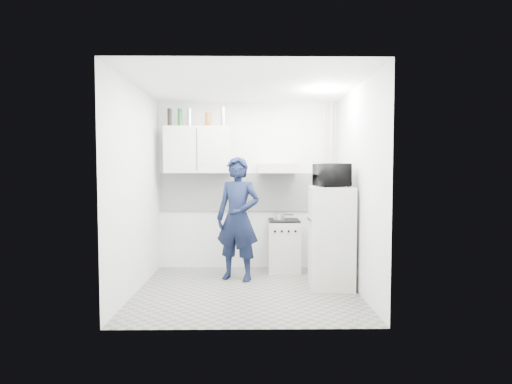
{
  "coord_description": "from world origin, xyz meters",
  "views": [
    {
      "loc": [
        0.05,
        -5.03,
        1.53
      ],
      "look_at": [
        0.12,
        0.3,
        1.25
      ],
      "focal_mm": 28.0,
      "sensor_mm": 36.0,
      "label": 1
    }
  ],
  "objects": [
    {
      "name": "bottle_b",
      "position": [
        -1.03,
        1.07,
        2.34
      ],
      "size": [
        0.07,
        0.07,
        0.27
      ],
      "primitive_type": "cylinder",
      "color": "#144C1E",
      "rests_on": "upper_cabinet"
    },
    {
      "name": "ceiling_spot_fixture",
      "position": [
        1.0,
        0.2,
        2.57
      ],
      "size": [
        0.1,
        0.1,
        0.02
      ],
      "primitive_type": "cylinder",
      "color": "white",
      "rests_on": "ceiling"
    },
    {
      "name": "bottle_c",
      "position": [
        -0.88,
        1.07,
        2.34
      ],
      "size": [
        0.07,
        0.07,
        0.28
      ],
      "primitive_type": "cylinder",
      "color": "silver",
      "rests_on": "upper_cabinet"
    },
    {
      "name": "ceiling",
      "position": [
        0.0,
        0.0,
        2.6
      ],
      "size": [
        2.8,
        2.8,
        0.0
      ],
      "primitive_type": "plane",
      "color": "white",
      "rests_on": "wall_back"
    },
    {
      "name": "wall_right",
      "position": [
        1.4,
        0.0,
        1.3
      ],
      "size": [
        0.0,
        2.6,
        2.6
      ],
      "primitive_type": "plane",
      "rotation": [
        1.57,
        0.0,
        -1.57
      ],
      "color": "silver",
      "rests_on": "floor"
    },
    {
      "name": "person",
      "position": [
        -0.13,
        0.54,
        0.87
      ],
      "size": [
        0.74,
        0.61,
        1.73
      ],
      "primitive_type": "imported",
      "rotation": [
        0.0,
        0.0,
        -0.35
      ],
      "color": "black",
      "rests_on": "floor"
    },
    {
      "name": "upper_cabinet",
      "position": [
        -0.75,
        1.07,
        1.85
      ],
      "size": [
        1.0,
        0.35,
        0.7
      ],
      "primitive_type": "cube",
      "color": "silver",
      "rests_on": "wall_back"
    },
    {
      "name": "stove",
      "position": [
        0.55,
        1.0,
        0.38
      ],
      "size": [
        0.48,
        0.48,
        0.76
      ],
      "primitive_type": "cube",
      "color": "beige",
      "rests_on": "floor"
    },
    {
      "name": "pipe_a",
      "position": [
        1.3,
        1.17,
        1.3
      ],
      "size": [
        0.05,
        0.05,
        2.6
      ],
      "primitive_type": "cylinder",
      "color": "beige",
      "rests_on": "floor"
    },
    {
      "name": "saucepan",
      "position": [
        0.47,
        0.98,
        0.84
      ],
      "size": [
        0.17,
        0.17,
        0.09
      ],
      "primitive_type": "cylinder",
      "color": "silver",
      "rests_on": "stove_top"
    },
    {
      "name": "stove_top",
      "position": [
        0.55,
        1.0,
        0.78
      ],
      "size": [
        0.46,
        0.46,
        0.03
      ],
      "primitive_type": "cube",
      "color": "black",
      "rests_on": "stove"
    },
    {
      "name": "wall_left",
      "position": [
        -1.4,
        0.0,
        1.3
      ],
      "size": [
        0.0,
        2.6,
        2.6
      ],
      "primitive_type": "plane",
      "rotation": [
        1.57,
        0.0,
        1.57
      ],
      "color": "silver",
      "rests_on": "floor"
    },
    {
      "name": "bottle_e",
      "position": [
        -0.37,
        1.07,
        2.35
      ],
      "size": [
        0.07,
        0.07,
        0.3
      ],
      "primitive_type": "cylinder",
      "color": "silver",
      "rests_on": "upper_cabinet"
    },
    {
      "name": "range_hood",
      "position": [
        0.45,
        1.0,
        1.57
      ],
      "size": [
        0.6,
        0.5,
        0.14
      ],
      "primitive_type": "cube",
      "color": "beige",
      "rests_on": "wall_back"
    },
    {
      "name": "microwave",
      "position": [
        1.1,
        0.14,
        1.48
      ],
      "size": [
        0.58,
        0.43,
        0.3
      ],
      "primitive_type": "imported",
      "rotation": [
        0.0,
        0.0,
        1.7
      ],
      "color": "black",
      "rests_on": "fridge"
    },
    {
      "name": "wall_back",
      "position": [
        0.0,
        1.25,
        1.3
      ],
      "size": [
        2.8,
        0.0,
        2.8
      ],
      "primitive_type": "plane",
      "rotation": [
        1.57,
        0.0,
        0.0
      ],
      "color": "silver",
      "rests_on": "floor"
    },
    {
      "name": "bottle_a",
      "position": [
        -1.18,
        1.07,
        2.34
      ],
      "size": [
        0.06,
        0.06,
        0.28
      ],
      "primitive_type": "cylinder",
      "color": "black",
      "rests_on": "upper_cabinet"
    },
    {
      "name": "floor",
      "position": [
        0.0,
        0.0,
        0.0
      ],
      "size": [
        2.8,
        2.8,
        0.0
      ],
      "primitive_type": "plane",
      "color": "slate",
      "rests_on": "ground"
    },
    {
      "name": "fridge",
      "position": [
        1.1,
        0.14,
        0.66
      ],
      "size": [
        0.58,
        0.58,
        1.33
      ],
      "primitive_type": "cube",
      "rotation": [
        0.0,
        0.0,
        -0.05
      ],
      "color": "silver",
      "rests_on": "floor"
    },
    {
      "name": "pipe_b",
      "position": [
        1.18,
        1.17,
        1.3
      ],
      "size": [
        0.04,
        0.04,
        2.6
      ],
      "primitive_type": "cylinder",
      "color": "beige",
      "rests_on": "floor"
    },
    {
      "name": "backsplash",
      "position": [
        0.0,
        1.24,
        1.2
      ],
      "size": [
        2.74,
        0.03,
        0.6
      ],
      "primitive_type": "cube",
      "color": "white",
      "rests_on": "wall_back"
    },
    {
      "name": "canister_a",
      "position": [
        -0.6,
        1.07,
        2.31
      ],
      "size": [
        0.09,
        0.09,
        0.22
      ],
      "primitive_type": "cylinder",
      "color": "brown",
      "rests_on": "upper_cabinet"
    }
  ]
}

